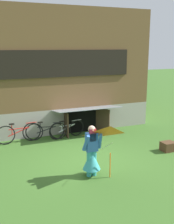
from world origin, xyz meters
TOP-DOWN VIEW (x-y plane):
  - ground_plane at (0.00, 0.00)m, footprint 60.00×60.00m
  - log_house at (0.00, 5.35)m, footprint 8.42×5.81m
  - person at (-0.51, -1.19)m, footprint 0.60×0.52m
  - kite at (-0.23, -1.78)m, footprint 1.07×1.15m
  - bicycle_silver at (-0.02, 2.48)m, footprint 1.60×0.30m
  - bicycle_black at (-0.88, 2.53)m, footprint 1.64×0.42m
  - bicycle_red at (-1.97, 2.60)m, footprint 1.79×0.16m
  - wooden_crate at (2.87, -0.41)m, footprint 0.48×0.41m

SIDE VIEW (x-z plane):
  - ground_plane at x=0.00m, z-range 0.00..0.00m
  - wooden_crate at x=2.87m, z-range 0.00..0.33m
  - bicycle_silver at x=-0.02m, z-range -0.01..0.73m
  - bicycle_black at x=-0.88m, z-range -0.01..0.75m
  - bicycle_red at x=-1.97m, z-range -0.01..0.80m
  - person at x=-0.51m, z-range -0.12..1.41m
  - kite at x=-0.23m, z-range 0.47..1.95m
  - log_house at x=0.00m, z-range 0.00..5.32m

